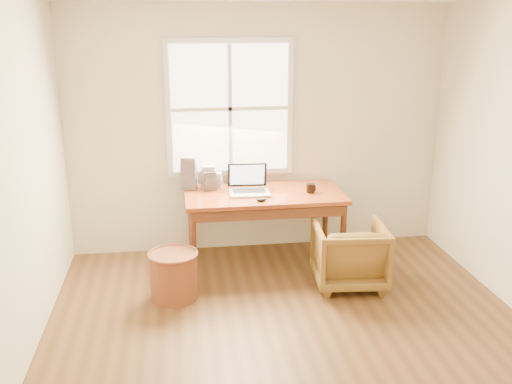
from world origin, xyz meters
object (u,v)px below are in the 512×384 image
wicker_stool (174,276)px  coffee_mug (310,188)px  armchair (349,254)px  laptop (249,179)px  cd_stack_a (208,178)px  desk (264,195)px

wicker_stool → coffee_mug: coffee_mug is taller
armchair → laptop: bearing=-30.3°
armchair → cd_stack_a: 1.63m
desk → wicker_stool: 1.27m
laptop → coffee_mug: laptop is taller
desk → cd_stack_a: bearing=159.4°
desk → laptop: (-0.15, -0.02, 0.17)m
laptop → coffee_mug: 0.63m
wicker_stool → coffee_mug: size_ratio=4.68×
wicker_stool → laptop: laptop is taller
desk → coffee_mug: bearing=-6.9°
desk → armchair: 1.05m
wicker_stool → desk: bearing=36.3°
wicker_stool → coffee_mug: bearing=24.3°
laptop → cd_stack_a: size_ratio=1.72×
desk → wicker_stool: (-0.93, -0.69, -0.52)m
desk → wicker_stool: desk is taller
wicker_stool → cd_stack_a: (0.38, 0.89, 0.66)m
cd_stack_a → laptop: bearing=-29.7°
desk → coffee_mug: coffee_mug is taller
coffee_mug → cd_stack_a: cd_stack_a is taller
armchair → wicker_stool: size_ratio=1.57×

